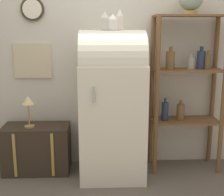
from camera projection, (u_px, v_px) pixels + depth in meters
ground_plane at (113, 182)px, 3.33m from camera, size 12.00×12.00×0.00m
wall_back at (110, 51)px, 3.59m from camera, size 7.00×0.09×2.70m
refrigerator at (112, 102)px, 3.36m from camera, size 0.69×0.70×1.59m
suitcase_trunk at (37, 148)px, 3.54m from camera, size 0.74×0.39×0.54m
shelf_unit at (186, 82)px, 3.47m from camera, size 0.78×0.37×1.75m
vase_left at (105, 21)px, 3.17m from camera, size 0.10×0.10×0.18m
vase_center at (113, 22)px, 3.18m from camera, size 0.12×0.12×0.16m
vase_right at (120, 20)px, 3.18m from camera, size 0.08×0.08×0.21m
desk_lamp at (28, 103)px, 3.38m from camera, size 0.13×0.13×0.35m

